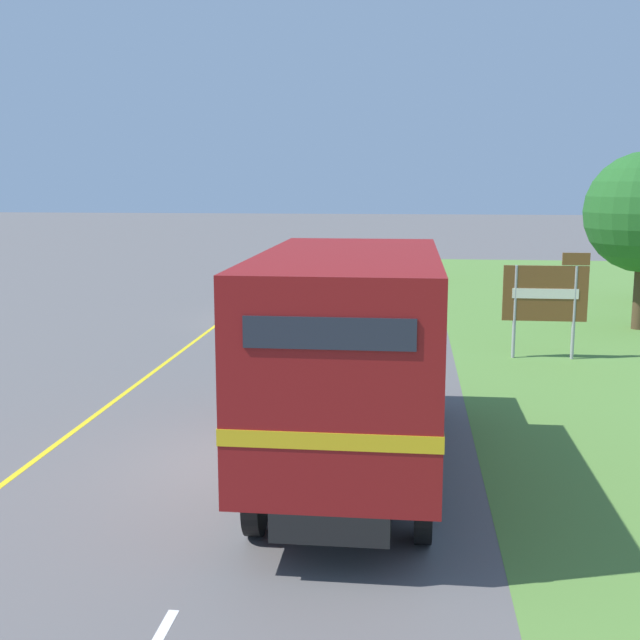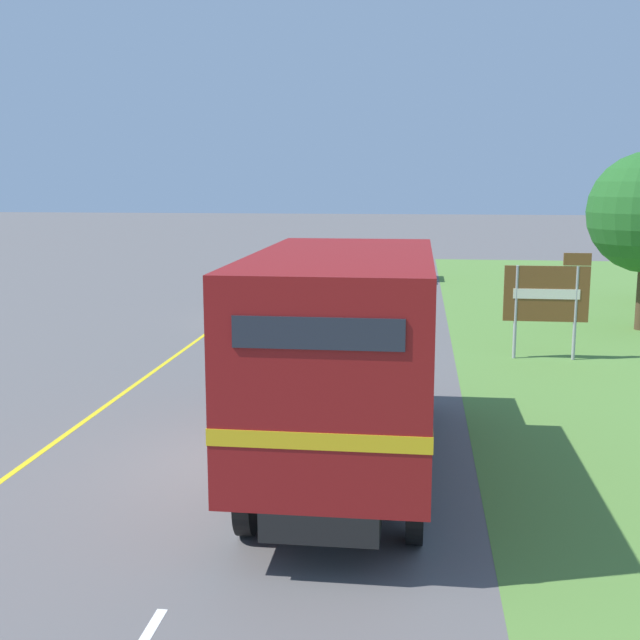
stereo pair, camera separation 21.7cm
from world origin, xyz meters
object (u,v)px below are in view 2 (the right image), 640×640
lead_car_white_ahead (402,260)px  highway_sign (548,295)px  lead_car_white (275,289)px  horse_trailer_truck (347,351)px

lead_car_white_ahead → highway_sign: size_ratio=1.56×
lead_car_white → highway_sign: (8.14, -5.33, 0.70)m
horse_trailer_truck → lead_car_white_ahead: horse_trailer_truck is taller
lead_car_white → horse_trailer_truck: bearing=-75.4°
horse_trailer_truck → highway_sign: size_ratio=2.86×
horse_trailer_truck → lead_car_white: (-3.71, 14.26, -1.00)m
horse_trailer_truck → highway_sign: 9.97m
horse_trailer_truck → lead_car_white_ahead: (0.29, 25.79, -1.10)m
lead_car_white_ahead → highway_sign: highway_sign is taller
horse_trailer_truck → lead_car_white: 14.77m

